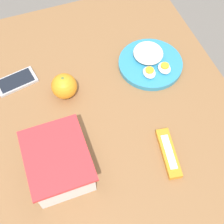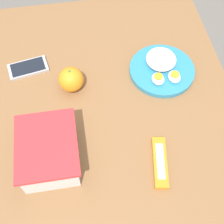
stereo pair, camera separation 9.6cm
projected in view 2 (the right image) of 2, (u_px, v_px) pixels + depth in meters
ground_plane at (107, 178)px, 1.62m from camera, size 10.00×10.00×0.00m
table at (104, 119)px, 1.10m from camera, size 1.03×0.87×0.70m
food_container at (49, 153)px, 0.88m from camera, size 0.20×0.17×0.10m
orange_fruit at (71, 79)px, 1.02m from camera, size 0.08×0.08×0.08m
rice_plate at (162, 67)px, 1.07m from camera, size 0.22×0.22×0.06m
candy_bar at (160, 162)px, 0.90m from camera, size 0.16×0.06×0.02m
cell_phone at (28, 68)px, 1.09m from camera, size 0.09×0.15×0.01m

